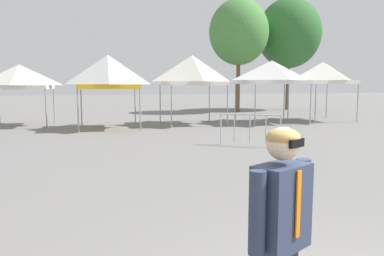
{
  "coord_description": "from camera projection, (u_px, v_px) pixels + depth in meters",
  "views": [
    {
      "loc": [
        -2.2,
        -2.27,
        2.07
      ],
      "look_at": [
        -0.47,
        3.99,
        1.3
      ],
      "focal_mm": 34.99,
      "sensor_mm": 36.0,
      "label": 1
    }
  ],
  "objects": [
    {
      "name": "canopy_tent_center",
      "position": [
        192.0,
        70.0,
        18.96
      ],
      "size": [
        2.94,
        2.94,
        3.5
      ],
      "color": "#9E9EA3",
      "rests_on": "ground"
    },
    {
      "name": "canopy_tent_behind_center",
      "position": [
        20.0,
        77.0,
        18.05
      ],
      "size": [
        2.95,
        2.95,
        2.99
      ],
      "color": "#9E9EA3",
      "rests_on": "ground"
    },
    {
      "name": "crowd_barrier_by_lift",
      "position": [
        250.0,
        124.0,
        12.4
      ],
      "size": [
        1.76,
        1.23,
        1.08
      ],
      "color": "#B7BABF",
      "rests_on": "ground"
    },
    {
      "name": "canopy_tent_left_of_center",
      "position": [
        323.0,
        73.0,
        20.76
      ],
      "size": [
        2.83,
        2.83,
        3.27
      ],
      "color": "#9E9EA3",
      "rests_on": "ground"
    },
    {
      "name": "person_foreground",
      "position": [
        281.0,
        232.0,
        2.62
      ],
      "size": [
        0.59,
        0.4,
        1.78
      ],
      "color": "#33384C",
      "rests_on": "ground"
    },
    {
      "name": "canopy_tent_far_left",
      "position": [
        272.0,
        72.0,
        19.71
      ],
      "size": [
        3.29,
        3.29,
        3.29
      ],
      "color": "#9E9EA3",
      "rests_on": "ground"
    },
    {
      "name": "canopy_tent_behind_left",
      "position": [
        108.0,
        72.0,
        17.15
      ],
      "size": [
        2.85,
        2.85,
        3.38
      ],
      "color": "#9E9EA3",
      "rests_on": "ground"
    },
    {
      "name": "tree_behind_tents_right",
      "position": [
        239.0,
        32.0,
        26.88
      ],
      "size": [
        4.28,
        4.28,
        8.12
      ],
      "color": "brown",
      "rests_on": "ground"
    },
    {
      "name": "tree_behind_tents_center",
      "position": [
        289.0,
        33.0,
        29.36
      ],
      "size": [
        4.96,
        4.96,
        8.75
      ],
      "color": "brown",
      "rests_on": "ground"
    }
  ]
}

